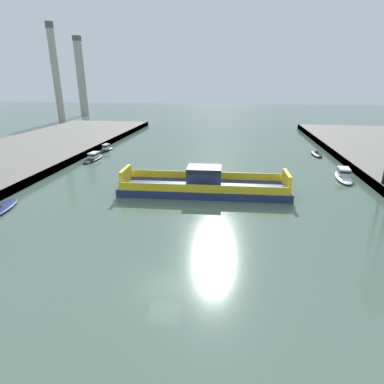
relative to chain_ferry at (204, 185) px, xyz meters
The scene contains 8 objects.
ground_plane 22.31m from the chain_ferry, 92.54° to the right, with size 400.00×400.00×0.00m, color #4C6656.
chain_ferry is the anchor object (origin of this frame).
moored_boat_near_right 24.09m from the chain_ferry, 23.91° to the left, with size 3.30×8.00×1.75m.
moored_boat_mid_right 34.69m from the chain_ferry, 51.25° to the left, with size 1.92×6.32×1.03m.
moored_boat_far_left 29.28m from the chain_ferry, 145.72° to the left, with size 2.27×7.39×1.48m.
moored_boat_far_right 35.44m from the chain_ferry, 134.64° to the left, with size 2.00×5.26×1.57m.
smokestack_distant_a 92.46m from the chain_ferry, 131.09° to the left, with size 2.68×2.68×33.84m.
smokestack_distant_b 117.26m from the chain_ferry, 123.64° to the left, with size 3.77×3.77×32.90m.
Camera 1 is at (5.02, -20.14, 15.33)m, focal length 29.34 mm.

